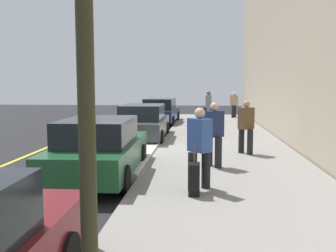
% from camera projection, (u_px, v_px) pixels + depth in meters
% --- Properties ---
extents(ground_plane, '(56.00, 56.00, 0.00)m').
position_uv_depth(ground_plane, '(133.00, 148.00, 14.09)').
color(ground_plane, black).
extents(sidewalk, '(28.00, 4.60, 0.15)m').
position_uv_depth(sidewalk, '(223.00, 147.00, 13.80)').
color(sidewalk, gray).
rests_on(sidewalk, ground).
extents(lane_stripe_centre, '(28.00, 0.14, 0.01)m').
position_uv_depth(lane_stripe_centre, '(49.00, 147.00, 14.36)').
color(lane_stripe_centre, gold).
rests_on(lane_stripe_centre, ground).
extents(snow_bank_curb, '(6.75, 0.56, 0.22)m').
position_uv_depth(snow_bank_curb, '(146.00, 153.00, 12.47)').
color(snow_bank_curb, white).
rests_on(snow_bank_curb, ground).
extents(parked_car_green, '(4.55, 1.98, 1.51)m').
position_uv_depth(parked_car_green, '(100.00, 149.00, 9.47)').
color(parked_car_green, black).
rests_on(parked_car_green, ground).
extents(parked_car_charcoal, '(4.56, 1.93, 1.51)m').
position_uv_depth(parked_car_charcoal, '(143.00, 123.00, 15.75)').
color(parked_car_charcoal, black).
rests_on(parked_car_charcoal, ground).
extents(parked_car_navy, '(4.66, 2.03, 1.51)m').
position_uv_depth(parked_car_navy, '(160.00, 111.00, 22.18)').
color(parked_car_navy, black).
rests_on(parked_car_navy, ground).
extents(pedestrian_brown_coat, '(0.51, 0.53, 1.68)m').
position_uv_depth(pedestrian_brown_coat, '(246.00, 126.00, 12.02)').
color(pedestrian_brown_coat, black).
rests_on(pedestrian_brown_coat, sidewalk).
extents(pedestrian_blue_coat, '(0.54, 0.53, 1.72)m').
position_uv_depth(pedestrian_blue_coat, '(200.00, 146.00, 7.92)').
color(pedestrian_blue_coat, black).
rests_on(pedestrian_blue_coat, sidewalk).
extents(pedestrian_grey_coat, '(0.52, 0.59, 1.80)m').
position_uv_depth(pedestrian_grey_coat, '(208.00, 106.00, 21.80)').
color(pedestrian_grey_coat, black).
rests_on(pedestrian_grey_coat, sidewalk).
extents(pedestrian_navy_coat, '(0.51, 0.55, 1.72)m').
position_uv_depth(pedestrian_navy_coat, '(214.00, 133.00, 10.13)').
color(pedestrian_navy_coat, black).
rests_on(pedestrian_navy_coat, sidewalk).
extents(pedestrian_tan_coat, '(0.52, 0.53, 1.68)m').
position_uv_depth(pedestrian_tan_coat, '(234.00, 104.00, 25.12)').
color(pedestrian_tan_coat, black).
rests_on(pedestrian_tan_coat, sidewalk).
extents(rolling_suitcase, '(0.34, 0.22, 1.00)m').
position_uv_depth(rolling_suitcase, '(194.00, 179.00, 7.59)').
color(rolling_suitcase, black).
rests_on(rolling_suitcase, sidewalk).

